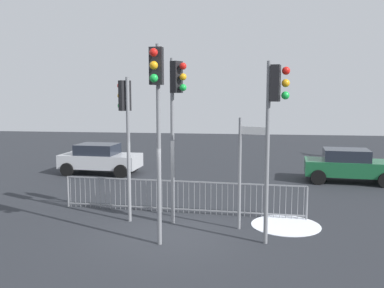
{
  "coord_description": "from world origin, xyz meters",
  "views": [
    {
      "loc": [
        2.11,
        -10.78,
        3.83
      ],
      "look_at": [
        0.28,
        2.79,
        2.2
      ],
      "focal_mm": 38.29,
      "sensor_mm": 36.0,
      "label": 1
    }
  ],
  "objects": [
    {
      "name": "car_silver_far",
      "position": [
        -5.01,
        8.23,
        0.77
      ],
      "size": [
        3.88,
        2.09,
        1.47
      ],
      "rotation": [
        0.0,
        0.0,
        -0.05
      ],
      "color": "#B2B5BA",
      "rests_on": "ground"
    },
    {
      "name": "traffic_light_rear_right",
      "position": [
        -1.51,
        1.12,
        3.2
      ],
      "size": [
        0.47,
        0.46,
        4.37
      ],
      "rotation": [
        0.0,
        0.0,
        0.8
      ],
      "color": "slate",
      "rests_on": "ground"
    },
    {
      "name": "pedestrian_guard_railing",
      "position": [
        -0.01,
        2.12,
        0.55
      ],
      "size": [
        8.03,
        0.54,
        1.07
      ],
      "rotation": [
        0.0,
        0.0,
        -0.06
      ],
      "color": "slate",
      "rests_on": "ground"
    },
    {
      "name": "car_green_mid",
      "position": [
        6.59,
        7.84,
        0.77
      ],
      "size": [
        3.95,
        2.24,
        1.47
      ],
      "rotation": [
        0.0,
        0.0,
        -0.1
      ],
      "color": "#195933",
      "rests_on": "ground"
    },
    {
      "name": "traffic_light_foreground_right",
      "position": [
        2.77,
        -0.38,
        3.42
      ],
      "size": [
        0.56,
        0.36,
        4.68
      ],
      "rotation": [
        0.0,
        0.0,
        4.51
      ],
      "color": "slate",
      "rests_on": "ground"
    },
    {
      "name": "traffic_light_rear_left",
      "position": [
        0.06,
        0.93,
        3.58
      ],
      "size": [
        0.51,
        0.42,
        4.9
      ],
      "rotation": [
        0.0,
        0.0,
        4.17
      ],
      "color": "slate",
      "rests_on": "ground"
    },
    {
      "name": "ground_plane",
      "position": [
        0.0,
        0.0,
        0.0
      ],
      "size": [
        60.0,
        60.0,
        0.0
      ],
      "primitive_type": "plane",
      "color": "#26282D"
    },
    {
      "name": "direction_sign_post",
      "position": [
        1.98,
        0.7,
        1.8
      ],
      "size": [
        0.75,
        0.32,
        3.21
      ],
      "rotation": [
        0.0,
        0.0,
        -0.36
      ],
      "color": "slate",
      "rests_on": "ground"
    },
    {
      "name": "traffic_light_mid_left",
      "position": [
        -0.09,
        -0.92,
        3.71
      ],
      "size": [
        0.33,
        0.57,
        5.08
      ],
      "rotation": [
        0.0,
        0.0,
        3.11
      ],
      "color": "slate",
      "rests_on": "ground"
    },
    {
      "name": "snow_patch_kerb",
      "position": [
        3.29,
        1.22,
        0.01
      ],
      "size": [
        2.04,
        2.04,
        0.01
      ],
      "primitive_type": "cylinder",
      "color": "white",
      "rests_on": "ground"
    }
  ]
}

